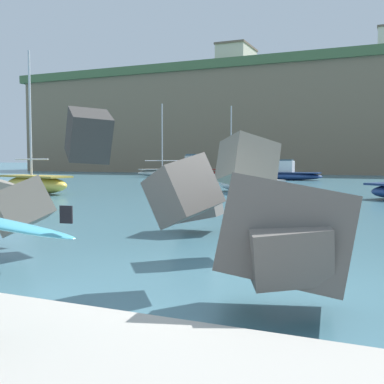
{
  "coord_description": "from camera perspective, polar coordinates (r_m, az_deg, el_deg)",
  "views": [
    {
      "loc": [
        2.33,
        -6.24,
        1.91
      ],
      "look_at": [
        -0.6,
        0.5,
        1.4
      ],
      "focal_mm": 44.86,
      "sensor_mm": 36.0,
      "label": 1
    }
  ],
  "objects": [
    {
      "name": "station_building_central",
      "position": [
        77.66,
        5.32,
        15.29
      ],
      "size": [
        4.7,
        7.76,
        4.38
      ],
      "color": "beige",
      "rests_on": "headland_bluff"
    },
    {
      "name": "headland_bluff",
      "position": [
        77.21,
        16.28,
        7.96
      ],
      "size": [
        91.38,
        33.94,
        15.01
      ],
      "color": "#847056",
      "rests_on": "ground"
    },
    {
      "name": "boat_far_centre",
      "position": [
        51.77,
        -3.05,
        2.37
      ],
      "size": [
        5.78,
        5.72,
        7.79
      ],
      "color": "beige",
      "rests_on": "ground"
    },
    {
      "name": "boat_far_right",
      "position": [
        27.71,
        -18.08,
        1.01
      ],
      "size": [
        5.06,
        2.57,
        7.81
      ],
      "color": "#EAC64C",
      "rests_on": "ground"
    },
    {
      "name": "breakwater_jetty",
      "position": [
        9.66,
        -5.55,
        -0.4
      ],
      "size": [
        30.32,
        8.18,
        3.02
      ],
      "color": "gray",
      "rests_on": "ground"
    },
    {
      "name": "boat_near_right",
      "position": [
        50.53,
        5.04,
        2.33
      ],
      "size": [
        4.98,
        1.95,
        7.45
      ],
      "color": "maroon",
      "rests_on": "ground"
    },
    {
      "name": "ground_plane",
      "position": [
        6.93,
        2.95,
        -12.03
      ],
      "size": [
        400.0,
        400.0,
        0.0
      ],
      "primitive_type": "plane",
      "color": "#42707F"
    },
    {
      "name": "boat_near_left",
      "position": [
        35.92,
        0.06,
        1.98
      ],
      "size": [
        4.25,
        4.45,
        2.27
      ],
      "color": "navy",
      "rests_on": "ground"
    },
    {
      "name": "boat_mid_left",
      "position": [
        44.35,
        11.27,
        2.14
      ],
      "size": [
        6.16,
        1.88,
        1.87
      ],
      "color": "navy",
      "rests_on": "ground"
    },
    {
      "name": "boat_near_centre",
      "position": [
        27.09,
        6.78,
        1.18
      ],
      "size": [
        5.05,
        4.28,
        1.98
      ],
      "color": "white",
      "rests_on": "ground"
    }
  ]
}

